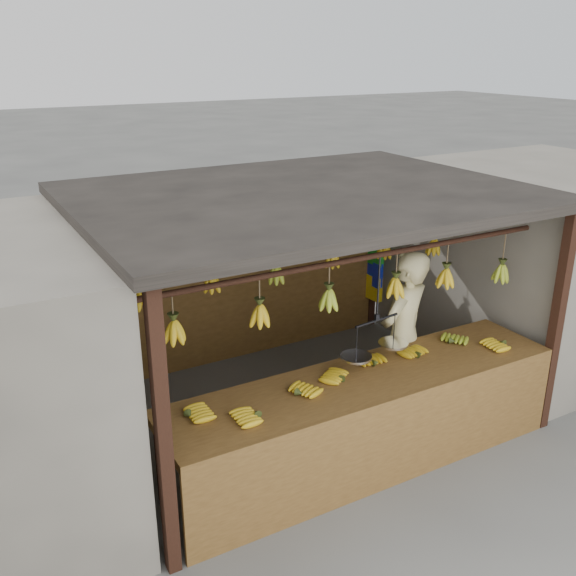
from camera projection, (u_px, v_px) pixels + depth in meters
ground at (301, 408)px, 6.98m from camera, size 80.00×80.00×0.00m
stall at (287, 226)px, 6.55m from camera, size 4.30×3.30×2.40m
neighbor_right at (544, 258)px, 8.22m from camera, size 3.00×3.00×2.30m
counter at (373, 401)px, 5.72m from camera, size 3.85×0.88×0.96m
hanging_bananas at (304, 267)px, 6.41m from camera, size 3.60×2.20×0.39m
balance_scale at (375, 345)px, 5.84m from camera, size 0.74×0.33×0.93m
vendor at (403, 336)px, 6.55m from camera, size 0.78×0.65×1.82m
bag_bundles at (375, 260)px, 8.61m from camera, size 0.08×0.26×1.23m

